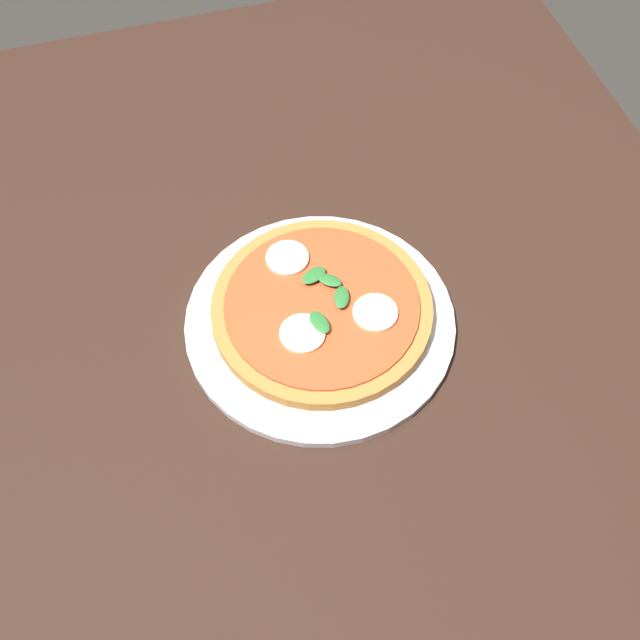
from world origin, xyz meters
TOP-DOWN VIEW (x-y plane):
  - ground_plane at (0.00, 0.00)m, footprint 6.00×6.00m
  - dining_table at (0.00, 0.00)m, footprint 1.47×1.19m
  - serving_tray at (0.04, -0.01)m, footprint 0.35×0.35m
  - pizza at (0.05, -0.01)m, footprint 0.29×0.29m

SIDE VIEW (x-z plane):
  - ground_plane at x=0.00m, z-range 0.00..0.00m
  - dining_table at x=0.00m, z-range 0.29..1.02m
  - serving_tray at x=0.04m, z-range 0.73..0.74m
  - pizza at x=0.05m, z-range 0.74..0.77m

